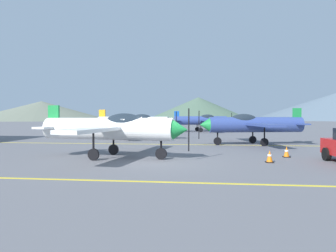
% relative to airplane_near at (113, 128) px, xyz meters
% --- Properties ---
extents(ground_plane, '(400.00, 400.00, 0.00)m').
position_rel_airplane_near_xyz_m(ground_plane, '(2.72, -0.68, -1.55)').
color(ground_plane, slate).
extents(apron_line_near, '(80.00, 0.16, 0.01)m').
position_rel_airplane_near_xyz_m(apron_line_near, '(2.72, -5.58, -1.55)').
color(apron_line_near, yellow).
rests_on(apron_line_near, ground_plane).
extents(apron_line_far, '(80.00, 0.16, 0.01)m').
position_rel_airplane_near_xyz_m(apron_line_far, '(2.72, 7.67, -1.55)').
color(apron_line_far, yellow).
rests_on(apron_line_far, ground_plane).
extents(airplane_near, '(8.04, 9.22, 2.75)m').
position_rel_airplane_near_xyz_m(airplane_near, '(0.00, 0.00, 0.00)').
color(airplane_near, white).
rests_on(airplane_near, ground_plane).
extents(airplane_mid, '(8.06, 9.18, 2.75)m').
position_rel_airplane_near_xyz_m(airplane_mid, '(8.22, 8.16, 0.00)').
color(airplane_mid, '#33478C').
rests_on(airplane_mid, ground_plane).
extents(airplane_far, '(8.05, 9.20, 2.75)m').
position_rel_airplane_near_xyz_m(airplane_far, '(-1.79, 13.18, 0.00)').
color(airplane_far, white).
rests_on(airplane_far, ground_plane).
extents(airplane_back, '(8.06, 9.16, 2.75)m').
position_rel_airplane_near_xyz_m(airplane_back, '(4.43, 26.32, 0.00)').
color(airplane_back, '#33478C').
rests_on(airplane_back, ground_plane).
extents(traffic_cone_front, '(0.36, 0.36, 0.59)m').
position_rel_airplane_near_xyz_m(traffic_cone_front, '(9.02, 1.26, -1.26)').
color(traffic_cone_front, black).
rests_on(traffic_cone_front, ground_plane).
extents(traffic_cone_side, '(0.36, 0.36, 0.59)m').
position_rel_airplane_near_xyz_m(traffic_cone_side, '(7.76, -0.74, -1.26)').
color(traffic_cone_side, black).
rests_on(traffic_cone_side, ground_plane).
extents(hill_left, '(58.64, 58.64, 8.27)m').
position_rel_airplane_near_xyz_m(hill_left, '(-65.76, 112.21, 2.58)').
color(hill_left, slate).
rests_on(hill_left, ground_plane).
extents(hill_centerleft, '(51.07, 51.07, 10.94)m').
position_rel_airplane_near_xyz_m(hill_centerleft, '(1.48, 136.86, 3.92)').
color(hill_centerleft, '#4C6651').
rests_on(hill_centerleft, ground_plane).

